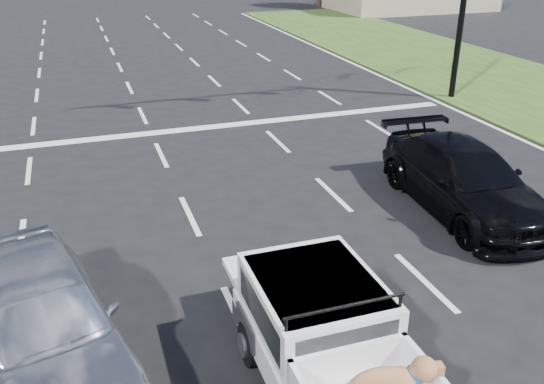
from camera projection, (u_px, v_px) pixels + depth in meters
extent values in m
plane|color=black|center=(337.00, 300.00, 9.90)|extent=(160.00, 160.00, 0.00)
cube|color=silver|center=(26.00, 201.00, 13.50)|extent=(0.12, 60.00, 0.01)
cube|color=silver|center=(174.00, 182.00, 14.54)|extent=(0.12, 60.00, 0.01)
cube|color=silver|center=(302.00, 165.00, 15.57)|extent=(0.12, 60.00, 0.01)
cube|color=silver|center=(415.00, 150.00, 16.61)|extent=(0.12, 60.00, 0.01)
cube|color=silver|center=(516.00, 137.00, 17.66)|extent=(0.15, 60.00, 0.01)
cube|color=silver|center=(206.00, 127.00, 18.49)|extent=(17.00, 0.45, 0.01)
cylinder|color=black|center=(464.00, 1.00, 20.31)|extent=(0.22, 0.22, 7.00)
cylinder|color=black|center=(252.00, 343.00, 8.37)|extent=(0.25, 0.67, 0.67)
cylinder|color=black|center=(348.00, 322.00, 8.81)|extent=(0.25, 0.67, 0.67)
cube|color=white|center=(315.00, 303.00, 7.82)|extent=(1.63, 2.04, 0.76)
cube|color=black|center=(347.00, 348.00, 6.94)|extent=(1.37, 0.03, 0.55)
cylinder|color=black|center=(345.00, 306.00, 6.83)|extent=(1.59, 0.05, 0.04)
imported|color=silver|center=(41.00, 320.00, 8.10)|extent=(2.95, 5.06, 1.62)
imported|color=black|center=(464.00, 179.00, 12.84)|extent=(2.38, 5.22, 1.48)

